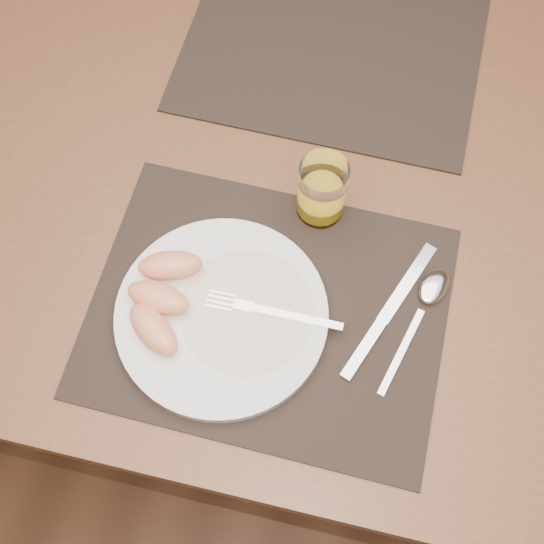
{
  "coord_description": "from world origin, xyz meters",
  "views": [
    {
      "loc": [
        0.08,
        -0.52,
        1.57
      ],
      "look_at": [
        0.0,
        -0.17,
        0.77
      ],
      "focal_mm": 45.0,
      "sensor_mm": 36.0,
      "label": 1
    }
  ],
  "objects_px": {
    "knife": "(382,321)",
    "juice_glass": "(322,192)",
    "placemat_far": "(332,50)",
    "table": "(297,198)",
    "plate": "(222,315)",
    "placemat_near": "(268,311)",
    "spoon": "(429,295)",
    "fork": "(262,310)"
  },
  "relations": [
    {
      "from": "table",
      "to": "placemat_near",
      "type": "xyz_separation_m",
      "value": [
        0.01,
        -0.22,
        0.09
      ]
    },
    {
      "from": "spoon",
      "to": "placemat_near",
      "type": "bearing_deg",
      "value": -161.9
    },
    {
      "from": "placemat_far",
      "to": "knife",
      "type": "height_order",
      "value": "knife"
    },
    {
      "from": "fork",
      "to": "spoon",
      "type": "bearing_deg",
      "value": 19.61
    },
    {
      "from": "fork",
      "to": "spoon",
      "type": "relative_size",
      "value": 0.92
    },
    {
      "from": "plate",
      "to": "juice_glass",
      "type": "height_order",
      "value": "juice_glass"
    },
    {
      "from": "placemat_near",
      "to": "spoon",
      "type": "xyz_separation_m",
      "value": [
        0.2,
        0.06,
        0.01
      ]
    },
    {
      "from": "knife",
      "to": "juice_glass",
      "type": "xyz_separation_m",
      "value": [
        -0.11,
        0.14,
        0.04
      ]
    },
    {
      "from": "placemat_far",
      "to": "knife",
      "type": "relative_size",
      "value": 2.14
    },
    {
      "from": "placemat_near",
      "to": "fork",
      "type": "distance_m",
      "value": 0.02
    },
    {
      "from": "table",
      "to": "plate",
      "type": "relative_size",
      "value": 5.19
    },
    {
      "from": "placemat_near",
      "to": "plate",
      "type": "distance_m",
      "value": 0.06
    },
    {
      "from": "placemat_near",
      "to": "knife",
      "type": "height_order",
      "value": "knife"
    },
    {
      "from": "juice_glass",
      "to": "plate",
      "type": "bearing_deg",
      "value": -115.98
    },
    {
      "from": "knife",
      "to": "juice_glass",
      "type": "relative_size",
      "value": 2.16
    },
    {
      "from": "placemat_near",
      "to": "juice_glass",
      "type": "distance_m",
      "value": 0.17
    },
    {
      "from": "placemat_near",
      "to": "placemat_far",
      "type": "xyz_separation_m",
      "value": [
        -0.0,
        0.44,
        0.0
      ]
    },
    {
      "from": "table",
      "to": "placemat_far",
      "type": "bearing_deg",
      "value": 88.77
    },
    {
      "from": "plate",
      "to": "fork",
      "type": "bearing_deg",
      "value": 16.96
    },
    {
      "from": "spoon",
      "to": "plate",
      "type": "bearing_deg",
      "value": -160.9
    },
    {
      "from": "spoon",
      "to": "fork",
      "type": "bearing_deg",
      "value": -160.39
    },
    {
      "from": "fork",
      "to": "spoon",
      "type": "xyz_separation_m",
      "value": [
        0.2,
        0.07,
        -0.01
      ]
    },
    {
      "from": "table",
      "to": "knife",
      "type": "relative_size",
      "value": 6.66
    },
    {
      "from": "placemat_far",
      "to": "juice_glass",
      "type": "distance_m",
      "value": 0.28
    },
    {
      "from": "placemat_near",
      "to": "fork",
      "type": "bearing_deg",
      "value": -126.4
    },
    {
      "from": "fork",
      "to": "placemat_far",
      "type": "bearing_deg",
      "value": 89.58
    },
    {
      "from": "knife",
      "to": "spoon",
      "type": "relative_size",
      "value": 1.11
    },
    {
      "from": "placemat_near",
      "to": "placemat_far",
      "type": "height_order",
      "value": "same"
    },
    {
      "from": "fork",
      "to": "table",
      "type": "bearing_deg",
      "value": 90.37
    },
    {
      "from": "placemat_far",
      "to": "fork",
      "type": "xyz_separation_m",
      "value": [
        -0.0,
        -0.45,
        0.02
      ]
    },
    {
      "from": "table",
      "to": "juice_glass",
      "type": "height_order",
      "value": "juice_glass"
    },
    {
      "from": "juice_glass",
      "to": "knife",
      "type": "bearing_deg",
      "value": -52.72
    },
    {
      "from": "fork",
      "to": "spoon",
      "type": "distance_m",
      "value": 0.22
    },
    {
      "from": "table",
      "to": "plate",
      "type": "xyz_separation_m",
      "value": [
        -0.05,
        -0.24,
        0.1
      ]
    },
    {
      "from": "table",
      "to": "spoon",
      "type": "relative_size",
      "value": 7.37
    },
    {
      "from": "fork",
      "to": "juice_glass",
      "type": "relative_size",
      "value": 1.79
    },
    {
      "from": "plate",
      "to": "spoon",
      "type": "relative_size",
      "value": 1.42
    },
    {
      "from": "placemat_near",
      "to": "spoon",
      "type": "distance_m",
      "value": 0.21
    },
    {
      "from": "placemat_far",
      "to": "fork",
      "type": "distance_m",
      "value": 0.45
    },
    {
      "from": "placemat_far",
      "to": "plate",
      "type": "bearing_deg",
      "value": -96.46
    },
    {
      "from": "placemat_far",
      "to": "spoon",
      "type": "xyz_separation_m",
      "value": [
        0.2,
        -0.38,
        0.01
      ]
    },
    {
      "from": "fork",
      "to": "juice_glass",
      "type": "bearing_deg",
      "value": 76.51
    }
  ]
}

